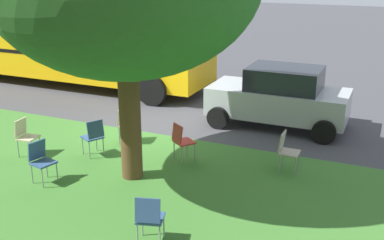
% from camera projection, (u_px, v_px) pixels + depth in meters
% --- Properties ---
extents(ground, '(80.00, 80.00, 0.00)m').
position_uv_depth(ground, '(144.00, 129.00, 12.81)').
color(ground, '#424247').
extents(grass_verge, '(48.00, 6.00, 0.01)m').
position_uv_depth(grass_verge, '(70.00, 175.00, 10.03)').
color(grass_verge, '#3D752D').
rests_on(grass_verge, ground).
extents(chair_0, '(0.52, 0.52, 0.88)m').
position_uv_depth(chair_0, '(149.00, 216.00, 7.44)').
color(chair_0, '#335184').
rests_on(chair_0, ground).
extents(chair_1, '(0.56, 0.56, 0.88)m').
position_uv_depth(chair_1, '(94.00, 135.00, 10.90)').
color(chair_1, '#335184').
rests_on(chair_1, ground).
extents(chair_2, '(0.50, 0.50, 0.88)m').
position_uv_depth(chair_2, '(41.00, 159.00, 9.60)').
color(chair_2, '#335184').
rests_on(chair_2, ground).
extents(chair_3, '(0.58, 0.58, 0.88)m').
position_uv_depth(chair_3, '(181.00, 139.00, 10.63)').
color(chair_3, '#B7332D').
rests_on(chair_3, ground).
extents(chair_4, '(0.51, 0.51, 0.88)m').
position_uv_depth(chair_4, '(125.00, 122.00, 11.74)').
color(chair_4, beige).
rests_on(chair_4, ground).
extents(chair_5, '(0.46, 0.46, 0.88)m').
position_uv_depth(chair_5, '(25.00, 134.00, 10.93)').
color(chair_5, beige).
rests_on(chair_5, ground).
extents(chair_6, '(0.43, 0.42, 0.88)m').
position_uv_depth(chair_6, '(287.00, 149.00, 10.10)').
color(chair_6, '#ADA393').
rests_on(chair_6, ground).
extents(parked_car, '(3.70, 1.92, 1.65)m').
position_uv_depth(parked_car, '(279.00, 96.00, 12.79)').
color(parked_car, '#ADB2B7').
rests_on(parked_car, ground).
extents(school_bus, '(10.40, 2.80, 2.88)m').
position_uv_depth(school_bus, '(70.00, 36.00, 16.96)').
color(school_bus, yellow).
rests_on(school_bus, ground).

